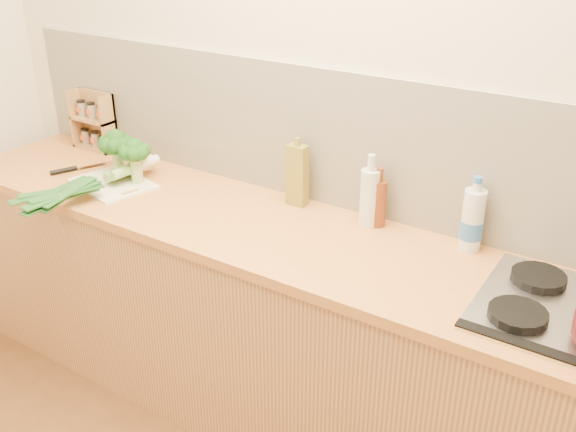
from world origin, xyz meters
name	(u,v)px	position (x,y,z in m)	size (l,w,h in m)	color
room_shell	(327,139)	(0.00, 1.49, 1.17)	(3.50, 3.50, 3.50)	beige
counter	(286,330)	(0.00, 1.20, 0.45)	(3.20, 0.62, 0.90)	tan
chopping_board	(113,184)	(-0.86, 1.15, 0.91)	(0.35, 0.25, 0.01)	silver
broccoli_left	(116,144)	(-0.91, 1.25, 1.05)	(0.15, 0.15, 0.20)	#A0B569
broccoli_right	(135,152)	(-0.77, 1.22, 1.05)	(0.14, 0.14, 0.20)	#A0B569
leek_front	(101,179)	(-0.89, 1.12, 0.93)	(0.23, 0.62, 0.04)	white
leek_mid	(107,178)	(-0.84, 1.11, 0.95)	(0.11, 0.69, 0.04)	white
leek_back	(110,177)	(-0.80, 1.10, 0.97)	(0.12, 0.66, 0.04)	white
chefs_knife	(72,169)	(-1.13, 1.16, 0.91)	(0.14, 0.28, 0.02)	silver
spice_rack	(95,124)	(-1.26, 1.44, 1.02)	(0.23, 0.09, 0.28)	#B07C4B
oil_tin	(297,175)	(-0.09, 1.42, 1.03)	(0.08, 0.05, 0.28)	olive
glass_bottle	(369,197)	(0.23, 1.40, 1.02)	(0.07, 0.07, 0.28)	silver
amber_bottle	(378,202)	(0.26, 1.42, 0.99)	(0.06, 0.06, 0.23)	maroon
water_bottle	(472,222)	(0.61, 1.43, 1.01)	(0.08, 0.08, 0.25)	silver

